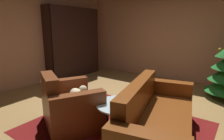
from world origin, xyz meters
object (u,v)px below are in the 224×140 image
(armchair_red, at_px, (70,107))
(coffee_table, at_px, (120,107))
(bookshelf_unit, at_px, (78,43))
(bottle_on_table, at_px, (129,95))
(book_stack_on_table, at_px, (123,102))
(couch_red, at_px, (156,122))

(armchair_red, distance_m, coffee_table, 0.83)
(bookshelf_unit, xyz_separation_m, bottle_on_table, (3.03, -1.90, -0.47))
(book_stack_on_table, bearing_deg, bottle_on_table, 92.77)
(bookshelf_unit, distance_m, armchair_red, 3.30)
(coffee_table, relative_size, book_stack_on_table, 3.86)
(bookshelf_unit, xyz_separation_m, couch_red, (3.50, -1.95, -0.74))
(couch_red, xyz_separation_m, coffee_table, (-0.50, -0.14, 0.14))
(couch_red, bearing_deg, bottle_on_table, 173.72)
(bookshelf_unit, xyz_separation_m, coffee_table, (3.00, -2.09, -0.60))
(armchair_red, bearing_deg, couch_red, 16.83)
(coffee_table, xyz_separation_m, bottle_on_table, (0.03, 0.19, 0.14))
(armchair_red, distance_m, book_stack_on_table, 0.89)
(couch_red, height_order, bottle_on_table, couch_red)
(bottle_on_table, bearing_deg, armchair_red, -151.82)
(book_stack_on_table, bearing_deg, couch_red, 14.36)
(book_stack_on_table, relative_size, bottle_on_table, 0.80)
(coffee_table, bearing_deg, bottle_on_table, 79.82)
(couch_red, bearing_deg, book_stack_on_table, -165.64)
(book_stack_on_table, xyz_separation_m, bottle_on_table, (-0.01, 0.17, 0.05))
(bookshelf_unit, xyz_separation_m, book_stack_on_table, (3.04, -2.07, -0.52))
(armchair_red, bearing_deg, book_stack_on_table, 18.16)
(couch_red, bearing_deg, armchair_red, -163.17)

